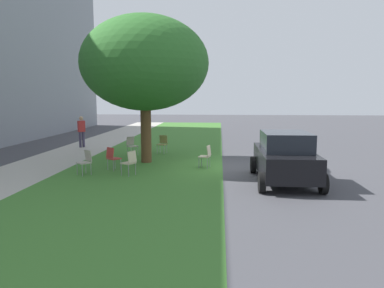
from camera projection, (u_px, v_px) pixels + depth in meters
ground at (228, 167)px, 14.44m from camera, size 80.00×80.00×0.00m
grass_verge at (147, 166)px, 14.68m from camera, size 48.00×6.00×0.01m
sidewalk_strip at (41, 165)px, 15.01m from camera, size 48.00×2.80×0.01m
street_tree at (145, 64)px, 15.06m from camera, size 5.24×5.24×6.05m
chair_0 at (86, 160)px, 13.05m from camera, size 0.59×0.59×0.88m
chair_1 at (132, 144)px, 17.31m from camera, size 0.59×0.59×0.88m
chair_2 at (206, 155)px, 14.33m from camera, size 0.51×0.51×0.88m
chair_3 at (163, 143)px, 17.93m from camera, size 0.52×0.51×0.88m
chair_4 at (112, 157)px, 13.81m from camera, size 0.58×0.58×0.88m
chair_5 at (130, 161)px, 12.90m from camera, size 0.56×0.57×0.88m
parked_car at (285, 157)px, 11.85m from camera, size 3.70×1.92×1.65m
pedestrian_0 at (82, 130)px, 19.96m from camera, size 0.39×0.40×1.69m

